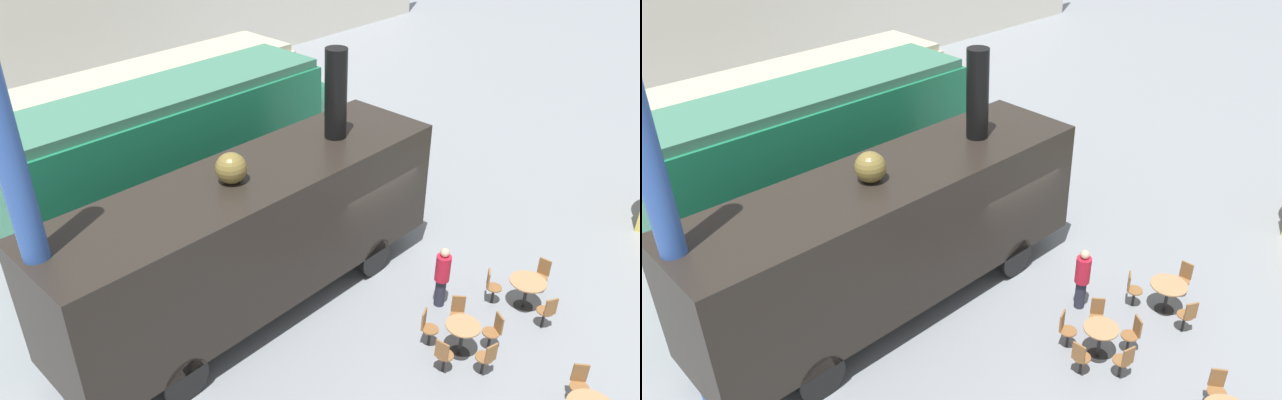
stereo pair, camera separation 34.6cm
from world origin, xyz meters
TOP-DOWN VIEW (x-y plane):
  - ground_plane at (0.00, 0.00)m, footprint 80.00×80.00m
  - passenger_coach_vintage at (-0.70, 8.10)m, footprint 10.04×2.65m
  - streamlined_locomotive at (-1.46, 4.78)m, footprint 10.91×2.41m
  - steam_locomotive at (-2.91, 0.58)m, footprint 9.33×2.46m
  - cafe_table_mid at (-1.02, -3.66)m, footprint 0.72×0.72m
  - cafe_table_far at (1.30, -3.88)m, footprint 0.82×0.82m
  - cafe_chair_1 at (-0.56, -5.96)m, footprint 0.40×0.40m
  - cafe_chair_3 at (-1.29, -2.98)m, footprint 0.38×0.39m
  - cafe_chair_4 at (-1.75, -3.70)m, footprint 0.36×0.36m
  - cafe_chair_5 at (-1.20, -4.37)m, footprint 0.36×0.38m
  - cafe_chair_6 at (-0.40, -4.06)m, footprint 0.40×0.39m
  - cafe_chair_7 at (-0.45, -3.20)m, footprint 0.41×0.40m
  - cafe_chair_8 at (0.94, -4.57)m, footprint 0.39×0.40m
  - cafe_chair_9 at (2.09, -3.85)m, footprint 0.36×0.36m
  - cafe_chair_10 at (0.89, -3.21)m, footprint 0.39×0.40m
  - visitor_person at (0.01, -2.43)m, footprint 0.34×0.34m
  - support_pillar at (-7.28, 0.83)m, footprint 0.44×0.44m

SIDE VIEW (x-z plane):
  - ground_plane at x=0.00m, z-range 0.00..0.00m
  - cafe_chair_1 at x=-0.56m, z-range 0.07..0.94m
  - cafe_chair_3 at x=-1.29m, z-range 0.07..0.94m
  - cafe_chair_4 at x=-1.75m, z-range 0.07..0.94m
  - cafe_chair_5 at x=-1.20m, z-range 0.07..0.94m
  - cafe_chair_6 at x=-0.40m, z-range 0.07..0.94m
  - cafe_chair_7 at x=-0.45m, z-range 0.07..0.94m
  - cafe_chair_8 at x=0.94m, z-range 0.07..0.94m
  - cafe_chair_9 at x=2.09m, z-range 0.07..0.94m
  - cafe_chair_10 at x=0.89m, z-range 0.07..0.94m
  - cafe_table_mid at x=-1.02m, z-range 0.18..0.95m
  - cafe_table_far at x=1.30m, z-range 0.20..0.93m
  - visitor_person at x=0.01m, z-range 0.06..1.62m
  - passenger_coach_vintage at x=-0.70m, z-range 0.33..3.70m
  - steam_locomotive at x=-2.91m, z-range -0.69..4.81m
  - streamlined_locomotive at x=-1.46m, z-range 0.38..4.40m
  - support_pillar at x=-7.28m, z-range 0.00..8.00m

